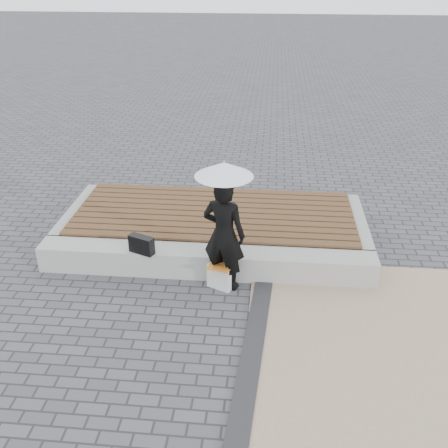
{
  "coord_description": "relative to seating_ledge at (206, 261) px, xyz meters",
  "views": [
    {
      "loc": [
        0.89,
        -4.92,
        4.26
      ],
      "look_at": [
        0.31,
        1.3,
        1.0
      ],
      "focal_mm": 41.59,
      "sensor_mm": 36.0,
      "label": 1
    }
  ],
  "objects": [
    {
      "name": "timber_decking",
      "position": [
        0.0,
        1.2,
        0.22
      ],
      "size": [
        4.6,
        2.0,
        0.04
      ],
      "primitive_type": null,
      "color": "brown",
      "rests_on": "timber_platform"
    },
    {
      "name": "handbag",
      "position": [
        -0.91,
        -0.17,
        0.33
      ],
      "size": [
        0.4,
        0.27,
        0.27
      ],
      "primitive_type": "cube",
      "rotation": [
        0.0,
        0.0,
        -0.4
      ],
      "color": "black",
      "rests_on": "seating_ledge"
    },
    {
      "name": "parasol",
      "position": [
        0.31,
        -0.3,
        1.6
      ],
      "size": [
        0.77,
        0.77,
        0.99
      ],
      "rotation": [
        0.0,
        0.0,
        -0.13
      ],
      "color": "#B8B7BC",
      "rests_on": "ground"
    },
    {
      "name": "magazine",
      "position": [
        0.26,
        -0.41,
        0.18
      ],
      "size": [
        0.38,
        0.33,
        0.01
      ],
      "primitive_type": "cube",
      "rotation": [
        0.0,
        0.0,
        -0.29
      ],
      "color": "red",
      "rests_on": "canvas_tote"
    },
    {
      "name": "timber_platform",
      "position": [
        0.0,
        1.2,
        0.0
      ],
      "size": [
        5.0,
        2.0,
        0.4
      ],
      "primitive_type": "cube",
      "color": "#9C9C97",
      "rests_on": "ground"
    },
    {
      "name": "edging_band",
      "position": [
        0.75,
        -2.1,
        -0.18
      ],
      "size": [
        0.61,
        5.2,
        0.04
      ],
      "primitive_type": "cube",
      "rotation": [
        0.0,
        0.0,
        -0.07
      ],
      "color": "#29282B",
      "rests_on": "ground"
    },
    {
      "name": "canvas_tote",
      "position": [
        0.26,
        -0.36,
        -0.01
      ],
      "size": [
        0.38,
        0.28,
        0.37
      ],
      "primitive_type": "cube",
      "rotation": [
        0.0,
        0.0,
        -0.43
      ],
      "color": "silver",
      "rests_on": "ground"
    },
    {
      "name": "seating_ledge",
      "position": [
        0.0,
        0.0,
        0.0
      ],
      "size": [
        5.0,
        0.45,
        0.4
      ],
      "primitive_type": "cube",
      "color": "#A5A59F",
      "rests_on": "ground"
    },
    {
      "name": "woman",
      "position": [
        0.31,
        -0.3,
        0.63
      ],
      "size": [
        0.7,
        0.55,
        1.67
      ],
      "primitive_type": "imported",
      "rotation": [
        0.0,
        0.0,
        2.86
      ],
      "color": "black",
      "rests_on": "ground"
    },
    {
      "name": "ground",
      "position": [
        0.0,
        -1.6,
        -0.2
      ],
      "size": [
        80.0,
        80.0,
        0.0
      ],
      "primitive_type": "plane",
      "color": "#4A4A4F",
      "rests_on": "ground"
    }
  ]
}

